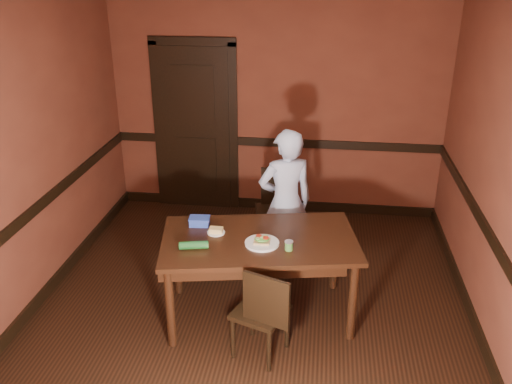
% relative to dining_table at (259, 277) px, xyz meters
% --- Properties ---
extents(floor, '(4.00, 4.50, 0.01)m').
position_rel_dining_table_xyz_m(floor, '(-0.08, 0.03, -0.39)').
color(floor, black).
rests_on(floor, ground).
extents(ceiling, '(4.00, 4.50, 0.01)m').
position_rel_dining_table_xyz_m(ceiling, '(-0.08, 0.03, 2.31)').
color(ceiling, silver).
rests_on(ceiling, ground).
extents(wall_back, '(4.00, 0.02, 2.70)m').
position_rel_dining_table_xyz_m(wall_back, '(-0.08, 2.28, 0.96)').
color(wall_back, brown).
rests_on(wall_back, ground).
extents(wall_front, '(4.00, 0.02, 2.70)m').
position_rel_dining_table_xyz_m(wall_front, '(-0.08, -2.22, 0.96)').
color(wall_front, brown).
rests_on(wall_front, ground).
extents(wall_left, '(0.02, 4.50, 2.70)m').
position_rel_dining_table_xyz_m(wall_left, '(-2.08, 0.03, 0.96)').
color(wall_left, brown).
rests_on(wall_left, ground).
extents(wall_right, '(0.02, 4.50, 2.70)m').
position_rel_dining_table_xyz_m(wall_right, '(1.92, 0.03, 0.96)').
color(wall_right, brown).
rests_on(wall_right, ground).
extents(dado_back, '(4.00, 0.03, 0.10)m').
position_rel_dining_table_xyz_m(dado_back, '(-0.08, 2.26, 0.51)').
color(dado_back, black).
rests_on(dado_back, ground).
extents(dado_left, '(0.03, 4.50, 0.10)m').
position_rel_dining_table_xyz_m(dado_left, '(-2.06, 0.03, 0.51)').
color(dado_left, black).
rests_on(dado_left, ground).
extents(dado_right, '(0.03, 4.50, 0.10)m').
position_rel_dining_table_xyz_m(dado_right, '(1.91, 0.03, 0.51)').
color(dado_right, black).
rests_on(dado_right, ground).
extents(baseboard_back, '(4.00, 0.03, 0.12)m').
position_rel_dining_table_xyz_m(baseboard_back, '(-0.08, 2.26, -0.33)').
color(baseboard_back, black).
rests_on(baseboard_back, ground).
extents(baseboard_left, '(0.03, 4.50, 0.12)m').
position_rel_dining_table_xyz_m(baseboard_left, '(-2.06, 0.03, -0.33)').
color(baseboard_left, black).
rests_on(baseboard_left, ground).
extents(baseboard_right, '(0.03, 4.50, 0.12)m').
position_rel_dining_table_xyz_m(baseboard_right, '(1.91, 0.03, -0.33)').
color(baseboard_right, black).
rests_on(baseboard_right, ground).
extents(door, '(1.05, 0.07, 2.20)m').
position_rel_dining_table_xyz_m(door, '(-1.08, 2.24, 0.70)').
color(door, black).
rests_on(door, ground).
extents(dining_table, '(1.82, 1.23, 0.78)m').
position_rel_dining_table_xyz_m(dining_table, '(0.00, 0.00, 0.00)').
color(dining_table, black).
rests_on(dining_table, floor).
extents(chair_far, '(0.47, 0.47, 0.88)m').
position_rel_dining_table_xyz_m(chair_far, '(0.01, 1.30, 0.05)').
color(chair_far, black).
rests_on(chair_far, floor).
extents(chair_near, '(0.50, 0.50, 0.83)m').
position_rel_dining_table_xyz_m(chair_near, '(0.07, -0.52, 0.02)').
color(chair_near, black).
rests_on(chair_near, floor).
extents(person, '(0.65, 0.54, 1.52)m').
position_rel_dining_table_xyz_m(person, '(0.16, 0.80, 0.37)').
color(person, silver).
rests_on(person, floor).
extents(sandwich_plate, '(0.29, 0.29, 0.07)m').
position_rel_dining_table_xyz_m(sandwich_plate, '(0.04, -0.10, 0.41)').
color(sandwich_plate, silver).
rests_on(sandwich_plate, dining_table).
extents(sauce_jar, '(0.07, 0.07, 0.08)m').
position_rel_dining_table_xyz_m(sauce_jar, '(0.27, -0.17, 0.43)').
color(sauce_jar, '#4A8335').
rests_on(sauce_jar, dining_table).
extents(cheese_saucer, '(0.16, 0.16, 0.05)m').
position_rel_dining_table_xyz_m(cheese_saucer, '(-0.39, 0.04, 0.41)').
color(cheese_saucer, silver).
rests_on(cheese_saucer, dining_table).
extents(food_tub, '(0.19, 0.14, 0.08)m').
position_rel_dining_table_xyz_m(food_tub, '(-0.56, 0.17, 0.43)').
color(food_tub, '#324FBB').
rests_on(food_tub, dining_table).
extents(wrapped_veg, '(0.25, 0.12, 0.07)m').
position_rel_dining_table_xyz_m(wrapped_veg, '(-0.52, -0.26, 0.43)').
color(wrapped_veg, '#18501E').
rests_on(wrapped_veg, dining_table).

